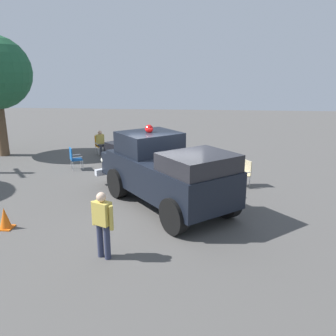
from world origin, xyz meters
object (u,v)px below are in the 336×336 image
(classic_hot_rod, at_px, (145,150))
(lawn_chair_spare, at_px, (74,157))
(traffic_cone, at_px, (5,218))
(spectator_standing, at_px, (103,221))
(spectator_seated, at_px, (101,142))
(vintage_fire_truck, at_px, (164,170))
(lawn_chair_near_truck, at_px, (100,143))
(lawn_chair_by_car, at_px, (245,172))

(classic_hot_rod, relative_size, lawn_chair_spare, 4.36)
(classic_hot_rod, xyz_separation_m, traffic_cone, (-2.88, -7.09, -0.44))
(spectator_standing, bearing_deg, spectator_seated, 106.55)
(vintage_fire_truck, xyz_separation_m, classic_hot_rod, (-1.44, 4.76, -0.45))
(spectator_standing, bearing_deg, lawn_chair_near_truck, 106.79)
(lawn_chair_by_car, height_order, traffic_cone, lawn_chair_by_car)
(vintage_fire_truck, height_order, lawn_chair_near_truck, vintage_fire_truck)
(lawn_chair_by_car, xyz_separation_m, lawn_chair_spare, (-7.46, 1.63, 0.00))
(spectator_standing, bearing_deg, classic_hot_rod, 92.56)
(spectator_seated, height_order, traffic_cone, spectator_seated)
(lawn_chair_by_car, bearing_deg, spectator_seated, 146.97)
(vintage_fire_truck, bearing_deg, lawn_chair_by_car, 36.79)
(lawn_chair_near_truck, relative_size, spectator_seated, 0.79)
(traffic_cone, bearing_deg, classic_hot_rod, 67.86)
(classic_hot_rod, distance_m, spectator_seated, 3.38)
(lawn_chair_near_truck, distance_m, lawn_chair_spare, 3.08)
(classic_hot_rod, xyz_separation_m, spectator_standing, (0.37, -8.37, 0.22))
(lawn_chair_spare, relative_size, traffic_cone, 1.61)
(lawn_chair_near_truck, xyz_separation_m, traffic_cone, (-0.09, -9.21, -0.28))
(spectator_standing, xyz_separation_m, traffic_cone, (-3.26, 1.28, -0.66))
(classic_hot_rod, height_order, lawn_chair_spare, classic_hot_rod)
(classic_hot_rod, height_order, spectator_seated, classic_hot_rod)
(lawn_chair_near_truck, xyz_separation_m, lawn_chair_spare, (-0.32, -3.06, 0.00))
(vintage_fire_truck, distance_m, lawn_chair_by_car, 3.69)
(spectator_seated, relative_size, traffic_cone, 2.03)
(spectator_standing, bearing_deg, lawn_chair_spare, 115.17)
(vintage_fire_truck, xyz_separation_m, spectator_seated, (-4.15, 6.77, -0.50))
(lawn_chair_by_car, xyz_separation_m, spectator_standing, (-3.98, -5.79, 0.37))
(lawn_chair_near_truck, distance_m, spectator_seated, 0.17)
(spectator_standing, bearing_deg, lawn_chair_by_car, 55.52)
(traffic_cone, bearing_deg, spectator_seated, 88.92)
(lawn_chair_spare, height_order, spectator_standing, spectator_standing)
(lawn_chair_near_truck, distance_m, spectator_standing, 10.96)
(vintage_fire_truck, relative_size, spectator_seated, 4.62)
(spectator_seated, relative_size, spectator_standing, 0.77)
(vintage_fire_truck, xyz_separation_m, lawn_chair_by_car, (2.91, 2.18, -0.61))
(lawn_chair_by_car, xyz_separation_m, traffic_cone, (-7.23, -4.51, -0.28))
(spectator_seated, bearing_deg, lawn_chair_spare, -97.75)
(spectator_seated, bearing_deg, lawn_chair_near_truck, 127.01)
(classic_hot_rod, bearing_deg, spectator_standing, -87.44)
(vintage_fire_truck, distance_m, traffic_cone, 4.99)
(lawn_chair_spare, height_order, spectator_seated, spectator_seated)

